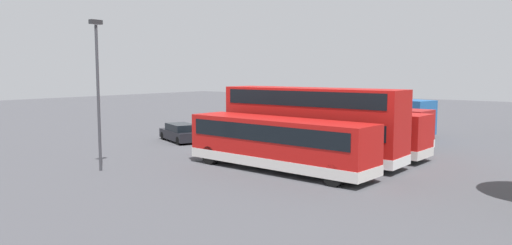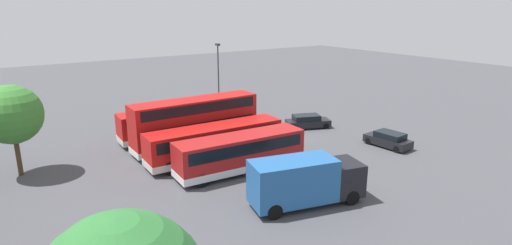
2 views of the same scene
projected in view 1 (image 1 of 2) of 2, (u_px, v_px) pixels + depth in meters
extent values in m
plane|color=#47474C|center=(221.00, 145.00, 36.85)|extent=(140.00, 140.00, 0.00)
cube|color=#A51919|center=(358.00, 125.00, 35.68)|extent=(3.15, 10.53, 2.60)
cube|color=silver|center=(358.00, 138.00, 35.79)|extent=(3.20, 10.57, 0.55)
cube|color=black|center=(359.00, 116.00, 35.62)|extent=(3.17, 9.73, 0.90)
cube|color=black|center=(301.00, 112.00, 39.05)|extent=(2.25, 0.19, 1.10)
cylinder|color=black|center=(307.00, 136.00, 37.45)|extent=(0.36, 1.12, 1.10)
cylinder|color=black|center=(323.00, 134.00, 39.13)|extent=(0.36, 1.12, 1.10)
cylinder|color=black|center=(400.00, 146.00, 32.46)|extent=(0.36, 1.12, 1.10)
cylinder|color=black|center=(414.00, 143.00, 34.15)|extent=(0.36, 1.12, 1.10)
cube|color=#B71411|center=(340.00, 129.00, 32.78)|extent=(3.01, 11.86, 2.60)
cube|color=silver|center=(340.00, 144.00, 32.89)|extent=(3.05, 11.90, 0.55)
cube|color=black|center=(340.00, 121.00, 32.72)|extent=(3.04, 11.06, 0.90)
cube|color=black|center=(272.00, 115.00, 36.51)|extent=(2.25, 0.15, 1.10)
cylinder|color=black|center=(277.00, 141.00, 34.91)|extent=(0.34, 1.11, 1.10)
cylinder|color=black|center=(296.00, 138.00, 36.62)|extent=(0.34, 1.11, 1.10)
cylinder|color=black|center=(395.00, 155.00, 29.17)|extent=(0.34, 1.11, 1.10)
cylinder|color=black|center=(411.00, 150.00, 30.88)|extent=(0.34, 1.11, 1.10)
cube|color=#B71411|center=(311.00, 122.00, 29.80)|extent=(2.57, 11.65, 4.20)
cube|color=silver|center=(310.00, 151.00, 29.99)|extent=(2.61, 11.69, 0.55)
cube|color=black|center=(311.00, 125.00, 29.82)|extent=(2.63, 10.85, 0.90)
cube|color=black|center=(311.00, 98.00, 29.64)|extent=(2.63, 10.85, 0.90)
cube|color=black|center=(238.00, 120.00, 33.40)|extent=(2.25, 0.06, 1.10)
cylinder|color=black|center=(244.00, 148.00, 31.83)|extent=(0.30, 1.10, 1.10)
cylinder|color=black|center=(264.00, 144.00, 33.59)|extent=(0.30, 1.10, 1.10)
cylinder|color=black|center=(369.00, 164.00, 26.41)|extent=(0.30, 1.10, 1.10)
cylinder|color=black|center=(386.00, 158.00, 28.17)|extent=(0.30, 1.10, 1.10)
cube|color=#B71411|center=(278.00, 142.00, 27.00)|extent=(3.16, 11.57, 2.60)
cube|color=silver|center=(278.00, 160.00, 27.11)|extent=(3.20, 11.61, 0.55)
cube|color=black|center=(278.00, 131.00, 26.94)|extent=(3.18, 10.78, 0.90)
cube|color=black|center=(207.00, 124.00, 30.69)|extent=(2.25, 0.18, 1.10)
cylinder|color=black|center=(210.00, 155.00, 29.10)|extent=(0.36, 1.11, 1.10)
cylinder|color=black|center=(235.00, 151.00, 30.78)|extent=(0.36, 1.11, 1.10)
cylinder|color=black|center=(333.00, 175.00, 23.45)|extent=(0.36, 1.11, 1.10)
cylinder|color=black|center=(357.00, 168.00, 25.14)|extent=(0.36, 1.11, 1.10)
cube|color=#235999|center=(399.00, 116.00, 40.86)|extent=(3.72, 5.93, 2.80)
cube|color=black|center=(364.00, 116.00, 43.82)|extent=(2.90, 2.53, 2.20)
cylinder|color=black|center=(355.00, 128.00, 43.22)|extent=(0.51, 1.04, 1.00)
cylinder|color=black|center=(371.00, 126.00, 44.62)|extent=(0.51, 1.04, 1.00)
cylinder|color=black|center=(409.00, 134.00, 38.94)|extent=(0.51, 1.04, 1.00)
cylinder|color=black|center=(425.00, 132.00, 40.34)|extent=(0.51, 1.04, 1.00)
cube|color=black|center=(180.00, 135.00, 38.51)|extent=(3.36, 4.94, 0.70)
cube|color=black|center=(181.00, 127.00, 38.27)|extent=(2.54, 3.17, 0.55)
cylinder|color=black|center=(163.00, 136.00, 39.58)|extent=(0.44, 0.68, 0.64)
cylinder|color=black|center=(181.00, 134.00, 40.39)|extent=(0.44, 0.68, 0.64)
cylinder|color=black|center=(179.00, 141.00, 36.67)|extent=(0.44, 0.68, 0.64)
cylinder|color=black|center=(198.00, 139.00, 37.48)|extent=(0.44, 0.68, 0.64)
cube|color=black|center=(233.00, 124.00, 46.64)|extent=(4.37, 2.12, 0.70)
cube|color=black|center=(234.00, 117.00, 46.74)|extent=(2.66, 1.83, 0.55)
cylinder|color=black|center=(230.00, 128.00, 44.96)|extent=(0.65, 0.27, 0.64)
cylinder|color=black|center=(216.00, 127.00, 45.84)|extent=(0.65, 0.27, 0.64)
cylinder|color=black|center=(248.00, 125.00, 47.48)|extent=(0.65, 0.27, 0.64)
cylinder|color=black|center=(235.00, 124.00, 48.36)|extent=(0.65, 0.27, 0.64)
cylinder|color=#38383D|center=(98.00, 99.00, 26.86)|extent=(0.16, 0.16, 8.09)
cube|color=#262628|center=(96.00, 22.00, 26.42)|extent=(0.70, 0.30, 0.24)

